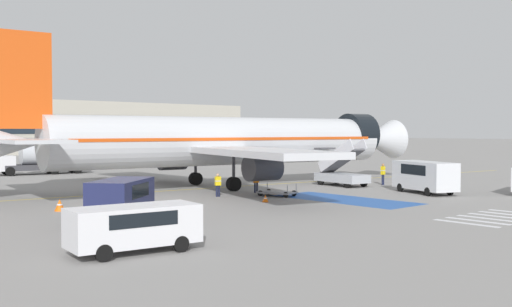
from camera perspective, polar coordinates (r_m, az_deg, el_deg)
name	(u,v)px	position (r m, az deg, el deg)	size (l,w,h in m)	color
ground_plane	(240,185)	(51.91, -1.51, -3.04)	(600.00, 600.00, 0.00)	gray
apron_leadline_yellow	(230,187)	(50.38, -2.51, -3.19)	(0.20, 74.66, 0.01)	gold
apron_stand_patch_blue	(345,199)	(41.59, 8.44, -4.35)	(4.18, 10.52, 0.01)	#2856A8
apron_walkway_bar_0	(466,223)	(32.51, 19.37, -6.29)	(0.44, 3.60, 0.01)	silver
apron_walkway_bar_1	(478,221)	(33.56, 20.36, -6.04)	(0.44, 3.60, 0.01)	silver
apron_walkway_bar_2	(489,219)	(34.61, 21.29, -5.80)	(0.44, 3.60, 0.01)	silver
apron_walkway_bar_3	(499,216)	(35.68, 22.16, -5.58)	(0.44, 3.60, 0.01)	silver
apron_walkway_bar_4	(509,214)	(36.76, 22.98, -5.37)	(0.44, 3.60, 0.01)	silver
airliner	(223,141)	(49.83, -3.16, 1.19)	(41.22, 34.04, 11.50)	silver
boarding_stairs_forward	(341,174)	(51.77, 8.14, -1.97)	(2.81, 5.44, 4.06)	#ADB2BA
fuel_tanker	(44,158)	(69.07, -19.56, -0.40)	(10.15, 3.98, 3.49)	#38383D
service_van_0	(425,175)	(46.80, 15.76, -1.94)	(3.95, 5.92, 2.40)	silver
service_van_1	(121,197)	(31.26, -12.72, -4.09)	(4.71, 4.39, 2.24)	#1E234C
service_van_3	(134,224)	(23.74, -11.54, -6.61)	(5.22, 2.63, 1.82)	silver
baggage_cart	(277,192)	(43.34, 2.02, -3.73)	(2.23, 2.94, 0.87)	gray
ground_crew_0	(218,183)	(42.89, -3.65, -2.85)	(0.48, 0.35, 1.67)	#191E38
ground_crew_1	(383,172)	(53.22, 12.00, -1.78)	(0.45, 0.27, 1.87)	#191E38
ground_crew_2	(121,189)	(38.85, -12.69, -3.32)	(0.49, 0.41, 1.78)	#2D2D33
ground_crew_3	(256,181)	(45.59, 0.00, -2.62)	(0.49, 0.42, 1.59)	#191E38
traffic_cone_0	(60,205)	(37.15, -18.19, -4.69)	(0.63, 0.63, 0.69)	orange
traffic_cone_1	(265,198)	(39.69, 0.91, -4.30)	(0.43, 0.43, 0.48)	orange
traffic_cone_2	(360,179)	(55.14, 9.83, -2.42)	(0.58, 0.58, 0.64)	orange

